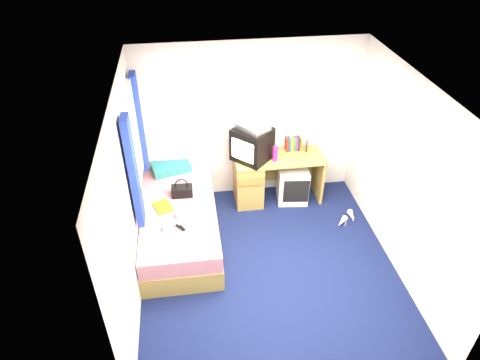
{
  "coord_description": "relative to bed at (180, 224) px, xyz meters",
  "views": [
    {
      "loc": [
        -0.89,
        -3.73,
        4.11
      ],
      "look_at": [
        -0.28,
        0.7,
        0.91
      ],
      "focal_mm": 32.0,
      "sensor_mm": 36.0,
      "label": 1
    }
  ],
  "objects": [
    {
      "name": "window_assembly",
      "position": [
        -0.45,
        0.2,
        1.15
      ],
      "size": [
        0.11,
        1.42,
        1.4
      ],
      "color": "silver",
      "rests_on": "room_shell"
    },
    {
      "name": "vcr",
      "position": [
        1.1,
        0.74,
        1.01
      ],
      "size": [
        0.51,
        0.53,
        0.08
      ],
      "primitive_type": "cube",
      "rotation": [
        0.0,
        0.0,
        -0.9
      ],
      "color": "silver",
      "rests_on": "crt_tv"
    },
    {
      "name": "towel",
      "position": [
        0.12,
        -0.24,
        0.32
      ],
      "size": [
        0.29,
        0.25,
        0.09
      ],
      "primitive_type": "cube",
      "rotation": [
        0.0,
        0.0,
        0.07
      ],
      "color": "white",
      "rests_on": "bed"
    },
    {
      "name": "bed",
      "position": [
        0.0,
        0.0,
        0.0
      ],
      "size": [
        1.01,
        2.0,
        0.54
      ],
      "color": "#A48A44",
      "rests_on": "ground"
    },
    {
      "name": "magazine",
      "position": [
        -0.2,
        0.04,
        0.28
      ],
      "size": [
        0.3,
        0.34,
        0.01
      ],
      "primitive_type": "cube",
      "rotation": [
        0.0,
        0.0,
        0.37
      ],
      "color": "#C7CA16",
      "rests_on": "bed"
    },
    {
      "name": "handbag",
      "position": [
        0.06,
        0.27,
        0.35
      ],
      "size": [
        0.29,
        0.17,
        0.27
      ],
      "rotation": [
        0.0,
        0.0,
        -0.03
      ],
      "color": "black",
      "rests_on": "bed"
    },
    {
      "name": "remote_control",
      "position": [
        0.02,
        -0.41,
        0.28
      ],
      "size": [
        0.13,
        0.16,
        0.02
      ],
      "primitive_type": "cube",
      "rotation": [
        0.0,
        0.0,
        0.54
      ],
      "color": "black",
      "rests_on": "bed"
    },
    {
      "name": "pillow",
      "position": [
        -0.08,
        0.91,
        0.33
      ],
      "size": [
        0.61,
        0.47,
        0.12
      ],
      "primitive_type": "cube",
      "rotation": [
        0.0,
        0.0,
        0.25
      ],
      "color": "#174D9B",
      "rests_on": "bed"
    },
    {
      "name": "crt_tv",
      "position": [
        1.1,
        0.74,
        0.72
      ],
      "size": [
        0.66,
        0.66,
        0.48
      ],
      "rotation": [
        0.0,
        0.0,
        -0.78
      ],
      "color": "black",
      "rests_on": "desk"
    },
    {
      "name": "ground",
      "position": [
        1.1,
        -0.7,
        -0.27
      ],
      "size": [
        3.4,
        3.4,
        0.0
      ],
      "primitive_type": "plane",
      "color": "#0C1438",
      "rests_on": "ground"
    },
    {
      "name": "picture_frame",
      "position": [
        1.94,
        0.85,
        0.55
      ],
      "size": [
        0.05,
        0.12,
        0.14
      ],
      "primitive_type": "cube",
      "rotation": [
        0.0,
        0.0,
        -0.27
      ],
      "color": "black",
      "rests_on": "desk"
    },
    {
      "name": "book_row",
      "position": [
        1.75,
        0.9,
        0.58
      ],
      "size": [
        0.24,
        0.13,
        0.2
      ],
      "color": "maroon",
      "rests_on": "desk"
    },
    {
      "name": "aerosol_can",
      "position": [
        1.39,
        0.73,
        0.57
      ],
      "size": [
        0.06,
        0.06,
        0.18
      ],
      "primitive_type": "cylinder",
      "rotation": [
        0.0,
        0.0,
        -0.15
      ],
      "color": "white",
      "rests_on": "desk"
    },
    {
      "name": "storage_cube",
      "position": [
        1.72,
        0.68,
        0.01
      ],
      "size": [
        0.49,
        0.49,
        0.56
      ],
      "primitive_type": "cube",
      "rotation": [
        0.0,
        0.0,
        -0.12
      ],
      "color": "white",
      "rests_on": "ground"
    },
    {
      "name": "room_shell",
      "position": [
        1.1,
        -0.7,
        1.18
      ],
      "size": [
        3.4,
        3.4,
        3.4
      ],
      "color": "white",
      "rests_on": "ground"
    },
    {
      "name": "pink_water_bottle",
      "position": [
        1.42,
        0.64,
        0.6
      ],
      "size": [
        0.09,
        0.09,
        0.23
      ],
      "primitive_type": "cylinder",
      "rotation": [
        0.0,
        0.0,
        0.29
      ],
      "color": "#E8209A",
      "rests_on": "desk"
    },
    {
      "name": "white_heels",
      "position": [
        2.4,
        0.03,
        -0.23
      ],
      "size": [
        0.35,
        0.32,
        0.09
      ],
      "color": "silver",
      "rests_on": "ground"
    },
    {
      "name": "colour_swatch_fan",
      "position": [
        0.06,
        -0.49,
        0.28
      ],
      "size": [
        0.23,
        0.14,
        0.01
      ],
      "primitive_type": "cube",
      "rotation": [
        0.0,
        0.0,
        -0.41
      ],
      "color": "#F5B036",
      "rests_on": "bed"
    },
    {
      "name": "water_bottle",
      "position": [
        -0.11,
        -0.37,
        0.31
      ],
      "size": [
        0.21,
        0.17,
        0.07
      ],
      "primitive_type": "cylinder",
      "rotation": [
        0.0,
        1.57,
        0.59
      ],
      "color": "silver",
      "rests_on": "bed"
    },
    {
      "name": "desk",
      "position": [
        1.22,
        0.74,
        0.14
      ],
      "size": [
        1.3,
        0.55,
        0.75
      ],
      "color": "#A48A44",
      "rests_on": "ground"
    }
  ]
}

